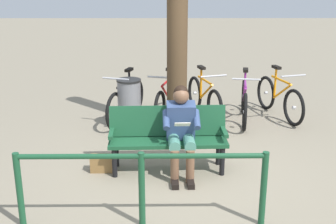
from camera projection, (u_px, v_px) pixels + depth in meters
ground_plane at (183, 174)px, 6.02m from camera, size 40.00×40.00×0.00m
bench at (168, 134)px, 6.06m from camera, size 1.62×0.54×0.87m
person_reading at (181, 127)px, 5.86m from camera, size 0.50×0.78×1.20m
handbag at (102, 163)px, 6.07m from camera, size 0.30×0.14×0.24m
tree_trunk at (177, 16)px, 7.05m from camera, size 0.34×0.34×3.88m
litter_bin at (129, 104)px, 7.63m from camera, size 0.42×0.42×0.88m
bicycle_orange at (279, 98)px, 8.26m from camera, size 0.61×1.63×0.94m
bicycle_purple at (244, 102)px, 8.02m from camera, size 0.48×1.67×0.94m
bicycle_red at (204, 99)px, 8.24m from camera, size 0.62×1.63×0.94m
bicycle_blue at (167, 100)px, 8.15m from camera, size 0.58×1.64×0.94m
bicycle_green at (126, 102)px, 8.05m from camera, size 0.64×1.62×0.94m
railing_fence at (142, 177)px, 4.66m from camera, size 2.66×0.09×0.85m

